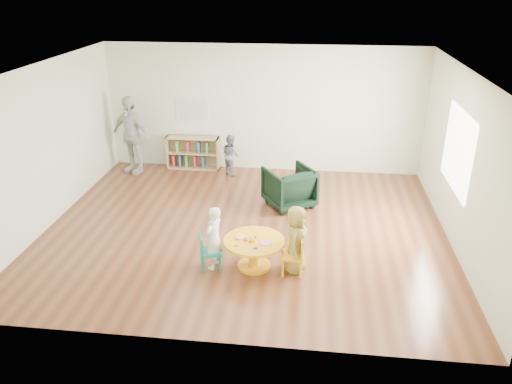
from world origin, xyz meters
TOP-DOWN VIEW (x-y plane):
  - room at (0.01, 0.00)m, footprint 7.10×7.00m
  - activity_table at (0.31, -1.22)m, footprint 0.93×0.93m
  - kid_chair_left at (-0.39, -1.35)m, footprint 0.39×0.39m
  - kid_chair_right at (0.94, -1.33)m, footprint 0.33×0.33m
  - bookshelf at (-1.61, 2.86)m, footprint 1.20×0.30m
  - alphabet_poster at (-1.60, 2.98)m, footprint 0.74×0.01m
  - armchair at (0.71, 1.06)m, footprint 1.16×1.16m
  - child_left at (-0.29, -1.31)m, footprint 0.37×0.44m
  - child_right at (0.94, -1.25)m, footprint 0.41×0.56m
  - toddler at (-0.68, 2.56)m, footprint 0.56×0.56m
  - adult_caretaker at (-2.89, 2.46)m, footprint 1.11×0.80m

SIDE VIEW (x-z plane):
  - kid_chair_left at x=-0.39m, z-range 0.02..0.60m
  - activity_table at x=0.31m, z-range 0.07..0.58m
  - kid_chair_right at x=0.94m, z-range 0.02..0.63m
  - bookshelf at x=-1.61m, z-range -0.01..0.74m
  - armchair at x=0.71m, z-range 0.00..0.77m
  - toddler at x=-0.68m, z-range 0.00..0.92m
  - child_left at x=-0.29m, z-range 0.00..1.02m
  - child_right at x=0.94m, z-range 0.00..1.07m
  - adult_caretaker at x=-2.89m, z-range 0.00..1.74m
  - alphabet_poster at x=-1.60m, z-range 1.08..1.62m
  - room at x=0.01m, z-range 0.49..3.29m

